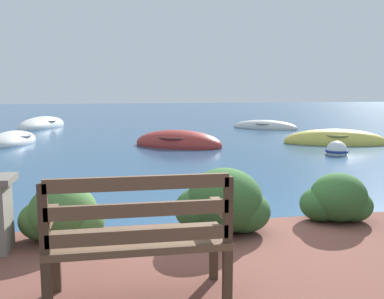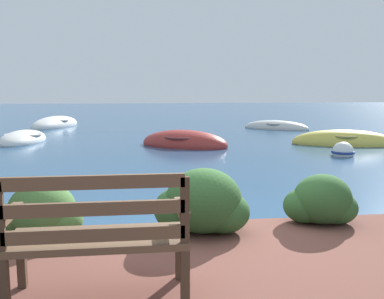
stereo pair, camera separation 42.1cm
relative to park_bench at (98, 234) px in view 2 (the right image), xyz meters
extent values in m
plane|color=navy|center=(0.97, 1.67, -0.70)|extent=(80.00, 80.00, 0.00)
cube|color=#433123|center=(-0.59, 0.26, -0.28)|extent=(0.06, 0.06, 0.40)
cube|color=#433123|center=(0.59, 0.26, -0.28)|extent=(0.06, 0.06, 0.40)
cube|color=#433123|center=(-0.59, -0.16, -0.28)|extent=(0.06, 0.06, 0.40)
cube|color=#433123|center=(0.59, -0.16, -0.28)|extent=(0.06, 0.06, 0.40)
cube|color=brown|center=(0.00, 0.05, -0.06)|extent=(1.24, 0.48, 0.05)
cube|color=brown|center=(0.00, -0.16, 0.05)|extent=(1.17, 0.04, 0.09)
cube|color=brown|center=(0.00, -0.16, 0.22)|extent=(1.17, 0.04, 0.09)
cube|color=brown|center=(0.00, -0.16, 0.40)|extent=(1.17, 0.04, 0.09)
cube|color=#433123|center=(0.59, -0.16, 0.19)|extent=(0.06, 0.04, 0.45)
cube|color=brown|center=(-0.59, 0.05, 0.15)|extent=(0.07, 0.43, 0.05)
cube|color=brown|center=(0.59, 0.05, 0.15)|extent=(0.07, 0.43, 0.05)
ellipsoid|color=#426B33|center=(-0.67, 1.33, -0.20)|extent=(0.66, 0.59, 0.56)
ellipsoid|color=#426B33|center=(-0.85, 1.38, -0.28)|extent=(0.50, 0.45, 0.40)
ellipsoid|color=#426B33|center=(-0.50, 1.30, -0.30)|extent=(0.46, 0.42, 0.36)
ellipsoid|color=#2D5628|center=(0.94, 1.31, -0.15)|extent=(0.78, 0.71, 0.67)
ellipsoid|color=#2D5628|center=(0.72, 1.37, -0.25)|extent=(0.59, 0.53, 0.47)
ellipsoid|color=#2D5628|center=(1.13, 1.27, -0.27)|extent=(0.55, 0.49, 0.43)
ellipsoid|color=#2D5628|center=(2.27, 1.44, -0.21)|extent=(0.64, 0.58, 0.54)
ellipsoid|color=#2D5628|center=(2.09, 1.48, -0.29)|extent=(0.48, 0.43, 0.38)
ellipsoid|color=#2D5628|center=(2.43, 1.40, -0.31)|extent=(0.45, 0.40, 0.35)
ellipsoid|color=#DBC64C|center=(6.30, 8.99, -0.64)|extent=(3.17, 1.87, 0.78)
torus|color=olive|center=(6.30, 8.99, -0.43)|extent=(1.26, 1.26, 0.07)
cube|color=#846647|center=(6.73, 8.85, -0.46)|extent=(0.36, 0.78, 0.04)
cube|color=#846647|center=(5.94, 9.11, -0.46)|extent=(0.36, 0.78, 0.04)
ellipsoid|color=#9E2D28|center=(1.58, 9.30, -0.64)|extent=(2.91, 2.45, 0.82)
torus|color=brown|center=(1.58, 9.30, -0.42)|extent=(1.73, 1.73, 0.07)
cube|color=#846647|center=(1.24, 9.51, -0.45)|extent=(0.62, 0.92, 0.04)
cube|color=#846647|center=(1.86, 9.13, -0.45)|extent=(0.62, 0.92, 0.04)
ellipsoid|color=silver|center=(-3.29, 10.80, -0.65)|extent=(1.52, 2.52, 0.65)
torus|color=gray|center=(-3.29, 10.80, -0.47)|extent=(1.31, 1.31, 0.07)
cube|color=#846647|center=(-3.36, 10.45, -0.50)|extent=(0.90, 0.28, 0.04)
cube|color=#846647|center=(-3.24, 11.08, -0.50)|extent=(0.90, 0.28, 0.04)
ellipsoid|color=silver|center=(5.81, 13.85, -0.66)|extent=(2.70, 2.37, 0.62)
torus|color=gray|center=(5.81, 13.85, -0.49)|extent=(1.32, 1.32, 0.07)
cube|color=#846647|center=(5.49, 14.09, -0.52)|extent=(0.54, 0.66, 0.04)
cube|color=#846647|center=(6.08, 13.64, -0.52)|extent=(0.54, 0.66, 0.04)
ellipsoid|color=silver|center=(-3.29, 16.01, -0.64)|extent=(2.17, 3.45, 0.80)
torus|color=gray|center=(-3.29, 16.01, -0.42)|extent=(1.49, 1.49, 0.07)
cube|color=#846647|center=(-3.13, 16.47, -0.45)|extent=(0.91, 0.42, 0.04)
cube|color=#846647|center=(-3.43, 15.63, -0.45)|extent=(0.91, 0.42, 0.04)
sphere|color=white|center=(5.32, 7.08, -0.61)|extent=(0.52, 0.52, 0.52)
torus|color=navy|center=(5.32, 7.08, -0.61)|extent=(0.57, 0.57, 0.06)
camera|label=1|loc=(-0.12, -2.82, 1.00)|focal=40.00mm
camera|label=2|loc=(0.30, -2.88, 1.00)|focal=40.00mm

